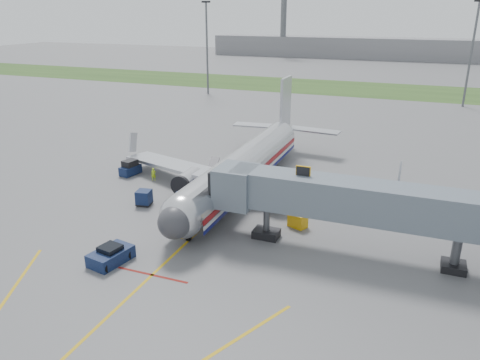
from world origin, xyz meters
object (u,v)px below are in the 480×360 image
(pushback_tug, at_px, (111,255))
(belt_loader, at_px, (211,180))
(ramp_worker, at_px, (154,174))
(airliner, at_px, (244,166))
(baggage_tug, at_px, (130,168))

(pushback_tug, height_order, belt_loader, belt_loader)
(belt_loader, xyz_separation_m, ramp_worker, (-6.69, -1.20, 0.16))
(airliner, relative_size, belt_loader, 6.99)
(pushback_tug, bearing_deg, ramp_worker, 110.99)
(airliner, bearing_deg, ramp_worker, -172.55)
(belt_loader, distance_m, ramp_worker, 6.79)
(ramp_worker, bearing_deg, pushback_tug, -93.15)
(pushback_tug, height_order, baggage_tug, baggage_tug)
(baggage_tug, bearing_deg, belt_loader, 2.35)
(pushback_tug, xyz_separation_m, baggage_tug, (-10.35, 18.13, 0.21))
(pushback_tug, xyz_separation_m, belt_loader, (0.03, 18.56, 0.01))
(airliner, bearing_deg, pushback_tug, -102.05)
(airliner, distance_m, belt_loader, 4.48)
(pushback_tug, xyz_separation_m, ramp_worker, (-6.66, 17.36, 0.17))
(pushback_tug, bearing_deg, baggage_tug, 119.72)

